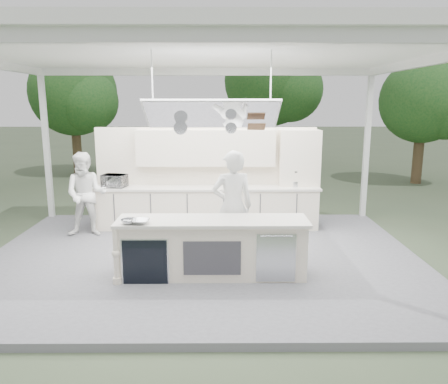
{
  "coord_description": "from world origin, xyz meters",
  "views": [
    {
      "loc": [
        0.34,
        -7.72,
        2.94
      ],
      "look_at": [
        0.4,
        0.4,
        1.25
      ],
      "focal_mm": 35.0,
      "sensor_mm": 36.0,
      "label": 1
    }
  ],
  "objects_px": {
    "head_chef": "(232,207)",
    "back_counter": "(206,207)",
    "sous_chef": "(86,194)",
    "demo_island": "(211,248)"
  },
  "relations": [
    {
      "from": "head_chef",
      "to": "back_counter",
      "type": "bearing_deg",
      "value": -85.43
    },
    {
      "from": "head_chef",
      "to": "sous_chef",
      "type": "distance_m",
      "value": 3.42
    },
    {
      "from": "demo_island",
      "to": "sous_chef",
      "type": "height_order",
      "value": "sous_chef"
    },
    {
      "from": "demo_island",
      "to": "head_chef",
      "type": "xyz_separation_m",
      "value": [
        0.36,
        0.68,
        0.52
      ]
    },
    {
      "from": "demo_island",
      "to": "sous_chef",
      "type": "relative_size",
      "value": 1.74
    },
    {
      "from": "back_counter",
      "to": "sous_chef",
      "type": "distance_m",
      "value": 2.61
    },
    {
      "from": "demo_island",
      "to": "back_counter",
      "type": "xyz_separation_m",
      "value": [
        -0.18,
        2.81,
        0.0
      ]
    },
    {
      "from": "demo_island",
      "to": "back_counter",
      "type": "height_order",
      "value": "same"
    },
    {
      "from": "back_counter",
      "to": "demo_island",
      "type": "bearing_deg",
      "value": -86.37
    },
    {
      "from": "demo_island",
      "to": "back_counter",
      "type": "bearing_deg",
      "value": 93.63
    }
  ]
}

